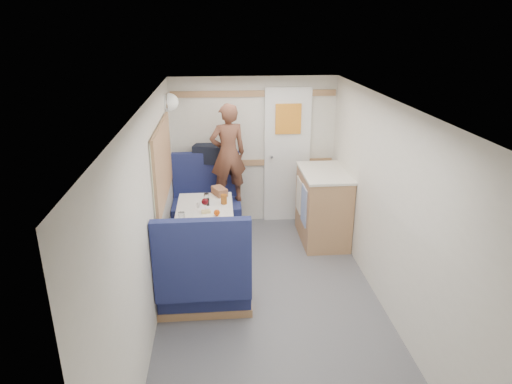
{
  "coord_description": "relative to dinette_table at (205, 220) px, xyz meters",
  "views": [
    {
      "loc": [
        -0.48,
        -3.7,
        2.66
      ],
      "look_at": [
        -0.09,
        0.9,
        0.92
      ],
      "focal_mm": 32.0,
      "sensor_mm": 36.0,
      "label": 1
    }
  ],
  "objects": [
    {
      "name": "pepper_grinder",
      "position": [
        0.04,
        0.05,
        0.2
      ],
      "size": [
        0.03,
        0.03,
        0.09
      ],
      "primitive_type": "cylinder",
      "color": "black",
      "rests_on": "dinette_table"
    },
    {
      "name": "tray",
      "position": [
        0.03,
        -0.19,
        0.16
      ],
      "size": [
        0.3,
        0.39,
        0.02
      ],
      "primitive_type": "cube",
      "rotation": [
        0.0,
        0.0,
        -0.06
      ],
      "color": "white",
      "rests_on": "dinette_table"
    },
    {
      "name": "salt_grinder",
      "position": [
        -0.07,
        -0.05,
        0.2
      ],
      "size": [
        0.03,
        0.03,
        0.08
      ],
      "primitive_type": "cylinder",
      "color": "white",
      "rests_on": "dinette_table"
    },
    {
      "name": "galley_counter",
      "position": [
        1.47,
        0.55,
        -0.1
      ],
      "size": [
        0.57,
        0.92,
        0.92
      ],
      "color": "#9D6D47",
      "rests_on": "floor"
    },
    {
      "name": "beer_glass",
      "position": [
        0.22,
        0.09,
        0.21
      ],
      "size": [
        0.07,
        0.07,
        0.11
      ],
      "primitive_type": "cylinder",
      "color": "#8F4C14",
      "rests_on": "dinette_table"
    },
    {
      "name": "orange_fruit",
      "position": [
        0.14,
        -0.28,
        0.2
      ],
      "size": [
        0.07,
        0.07,
        0.07
      ],
      "primitive_type": "sphere",
      "color": "#EB580A",
      "rests_on": "tray"
    },
    {
      "name": "floor",
      "position": [
        0.65,
        -1.0,
        -0.57
      ],
      "size": [
        4.5,
        4.5,
        0.0
      ],
      "primitive_type": "plane",
      "color": "#515156",
      "rests_on": "ground"
    },
    {
      "name": "cheese_block",
      "position": [
        0.02,
        -0.2,
        0.19
      ],
      "size": [
        0.1,
        0.07,
        0.03
      ],
      "primitive_type": "cube",
      "rotation": [
        0.0,
        0.0,
        0.2
      ],
      "color": "#D5CC7B",
      "rests_on": "tray"
    },
    {
      "name": "wall_left",
      "position": [
        -0.45,
        -1.0,
        0.43
      ],
      "size": [
        0.02,
        4.5,
        2.0
      ],
      "primitive_type": "cube",
      "color": "silver",
      "rests_on": "floor"
    },
    {
      "name": "tumbler_left",
      "position": [
        -0.23,
        -0.38,
        0.21
      ],
      "size": [
        0.07,
        0.07,
        0.11
      ],
      "primitive_type": "cylinder",
      "color": "silver",
      "rests_on": "dinette_table"
    },
    {
      "name": "bread_loaf",
      "position": [
        0.17,
        0.38,
        0.2
      ],
      "size": [
        0.2,
        0.25,
        0.09
      ],
      "primitive_type": "cube",
      "rotation": [
        0.0,
        0.0,
        0.43
      ],
      "color": "olive",
      "rests_on": "dinette_table"
    },
    {
      "name": "tumbler_right",
      "position": [
        0.02,
        0.16,
        0.2
      ],
      "size": [
        0.06,
        0.06,
        0.1
      ],
      "primitive_type": "cylinder",
      "color": "white",
      "rests_on": "dinette_table"
    },
    {
      "name": "bench_far",
      "position": [
        -0.0,
        0.86,
        -0.27
      ],
      "size": [
        0.9,
        0.59,
        1.05
      ],
      "color": "navy",
      "rests_on": "floor"
    },
    {
      "name": "side_window",
      "position": [
        -0.43,
        0.0,
        0.68
      ],
      "size": [
        0.04,
        1.3,
        0.72
      ],
      "primitive_type": "cube",
      "color": "#A8AE94",
      "rests_on": "wall_left"
    },
    {
      "name": "duffel_bag",
      "position": [
        0.1,
        1.12,
        0.45
      ],
      "size": [
        0.54,
        0.35,
        0.24
      ],
      "primitive_type": "cube",
      "rotation": [
        0.0,
        0.0,
        -0.26
      ],
      "color": "black",
      "rests_on": "ledge"
    },
    {
      "name": "dinette_table",
      "position": [
        0.0,
        0.0,
        0.0
      ],
      "size": [
        0.62,
        0.92,
        0.72
      ],
      "color": "white",
      "rests_on": "floor"
    },
    {
      "name": "bench_near",
      "position": [
        -0.0,
        -0.86,
        -0.27
      ],
      "size": [
        0.9,
        0.59,
        1.05
      ],
      "color": "navy",
      "rests_on": "floor"
    },
    {
      "name": "dome_light",
      "position": [
        -0.39,
        0.85,
        1.18
      ],
      "size": [
        0.2,
        0.2,
        0.2
      ],
      "primitive_type": "sphere",
      "color": "white",
      "rests_on": "wall_left"
    },
    {
      "name": "wall_back",
      "position": [
        0.65,
        1.25,
        0.43
      ],
      "size": [
        2.2,
        0.02,
        2.0
      ],
      "primitive_type": "cube",
      "color": "silver",
      "rests_on": "floor"
    },
    {
      "name": "ceiling",
      "position": [
        0.65,
        -1.0,
        1.43
      ],
      "size": [
        4.5,
        4.5,
        0.0
      ],
      "primitive_type": "plane",
      "rotation": [
        3.14,
        0.0,
        0.0
      ],
      "color": "silver",
      "rests_on": "wall_back"
    },
    {
      "name": "wall_right",
      "position": [
        1.75,
        -1.0,
        0.43
      ],
      "size": [
        0.02,
        4.5,
        2.0
      ],
      "primitive_type": "cube",
      "color": "silver",
      "rests_on": "floor"
    },
    {
      "name": "person",
      "position": [
        0.29,
        0.86,
        0.52
      ],
      "size": [
        0.53,
        0.41,
        1.28
      ],
      "primitive_type": "imported",
      "rotation": [
        0.0,
        0.0,
        3.4
      ],
      "color": "brown",
      "rests_on": "bench_far"
    },
    {
      "name": "wine_glass",
      "position": [
        0.01,
        -0.16,
        0.28
      ],
      "size": [
        0.08,
        0.08,
        0.17
      ],
      "color": "white",
      "rests_on": "dinette_table"
    },
    {
      "name": "oak_trim_low",
      "position": [
        0.65,
        1.23,
        0.28
      ],
      "size": [
        2.15,
        0.02,
        0.08
      ],
      "primitive_type": "cube",
      "color": "#9D6D47",
      "rests_on": "wall_back"
    },
    {
      "name": "ledge",
      "position": [
        -0.0,
        1.12,
        0.31
      ],
      "size": [
        0.9,
        0.14,
        0.04
      ],
      "primitive_type": "cube",
      "color": "#9D6D47",
      "rests_on": "bench_far"
    },
    {
      "name": "oak_trim_high",
      "position": [
        0.65,
        1.23,
        1.21
      ],
      "size": [
        2.15,
        0.02,
        0.08
      ],
      "primitive_type": "cube",
      "color": "#9D6D47",
      "rests_on": "wall_back"
    },
    {
      "name": "rear_door",
      "position": [
        1.1,
        1.22,
        0.41
      ],
      "size": [
        0.62,
        0.12,
        1.86
      ],
      "color": "white",
      "rests_on": "wall_back"
    }
  ]
}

